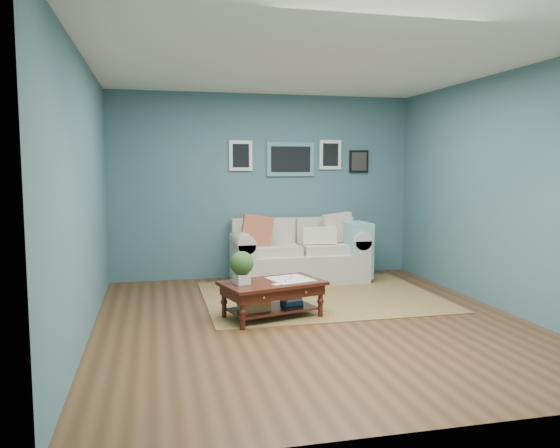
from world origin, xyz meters
name	(u,v)px	position (x,y,z in m)	size (l,w,h in m)	color
room_shell	(312,193)	(0.01, 0.06, 1.36)	(5.00, 5.02, 2.70)	brown
area_rug	(320,296)	(0.41, 1.02, 0.01)	(2.90, 2.32, 0.01)	brown
loveseat	(304,253)	(0.48, 2.03, 0.40)	(1.93, 0.88, 0.99)	beige
coffee_table	(267,288)	(-0.44, 0.21, 0.33)	(1.20, 0.89, 0.75)	black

